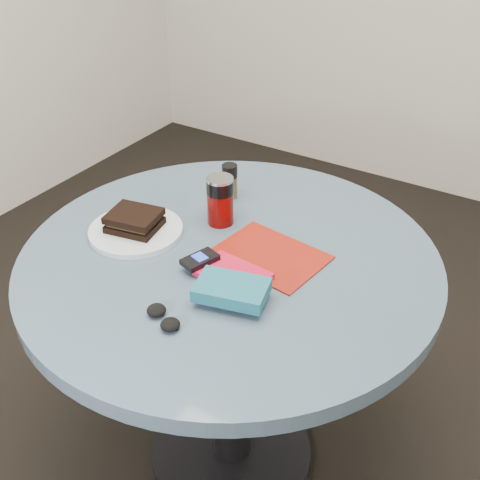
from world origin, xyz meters
The scene contains 11 objects.
ground centered at (0.00, 0.00, 0.00)m, with size 4.00×4.00×0.00m, color black.
table centered at (0.00, 0.00, 0.59)m, with size 1.00×1.00×0.75m.
plate centered at (-0.25, -0.05, 0.76)m, with size 0.23×0.23×0.01m, color silver.
sandwich centered at (-0.25, -0.05, 0.79)m, with size 0.14×0.12×0.04m.
soda_can centered at (-0.10, 0.11, 0.81)m, with size 0.07×0.07×0.13m.
pepper_grinder centered at (-0.15, 0.23, 0.80)m, with size 0.05×0.05×0.10m.
magazine centered at (0.09, 0.04, 0.75)m, with size 0.25×0.19×0.00m, color maroon.
red_book centered at (0.06, -0.08, 0.76)m, with size 0.15×0.10×0.01m, color red.
novel centered at (0.10, -0.15, 0.78)m, with size 0.15×0.10×0.03m, color #16566A.
mp3_player centered at (-0.03, -0.08, 0.77)m, with size 0.07×0.09×0.02m.
headphones centered at (0.02, -0.27, 0.76)m, with size 0.10×0.07×0.02m.
Camera 1 is at (0.64, -0.98, 1.57)m, focal length 45.00 mm.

